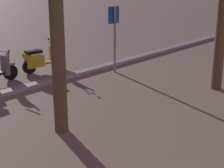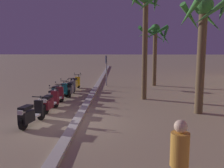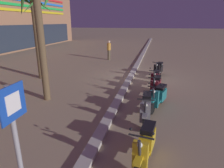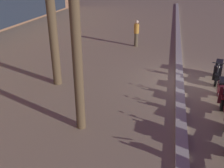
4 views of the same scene
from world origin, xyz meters
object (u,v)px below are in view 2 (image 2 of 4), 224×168
scooter_teal_mid_front (60,92)px  palm_tree_mid_walkway (203,29)px  scooter_maroon_gap_after_mid (56,97)px  palm_tree_far_corner (155,39)px  scooter_maroon_lead_nearest (50,102)px  pedestrian_by_palm_tree (179,164)px  scooter_grey_mid_rear (71,88)px  scooter_black_last_in_row (31,114)px  palm_tree_by_mall_entrance (145,20)px  scooter_yellow_second_in_line (75,83)px  crossing_sign (106,67)px

scooter_teal_mid_front → palm_tree_mid_walkway: bearing=68.7°
scooter_maroon_gap_after_mid → palm_tree_far_corner: (-6.93, 6.10, 3.20)m
scooter_maroon_lead_nearest → palm_tree_mid_walkway: palm_tree_mid_walkway is taller
scooter_maroon_gap_after_mid → scooter_maroon_lead_nearest: (1.26, 0.04, -0.01)m
scooter_maroon_gap_after_mid → pedestrian_by_palm_tree: bearing=27.9°
scooter_maroon_lead_nearest → pedestrian_by_palm_tree: pedestrian_by_palm_tree is taller
scooter_grey_mid_rear → palm_tree_mid_walkway: (3.99, 6.68, 3.35)m
scooter_teal_mid_front → scooter_maroon_gap_after_mid: size_ratio=0.95×
scooter_black_last_in_row → palm_tree_by_mall_entrance: palm_tree_by_mall_entrance is taller
scooter_grey_mid_rear → scooter_teal_mid_front: bearing=-19.5°
scooter_yellow_second_in_line → palm_tree_far_corner: palm_tree_far_corner is taller
scooter_yellow_second_in_line → crossing_sign: size_ratio=0.72×
scooter_maroon_gap_after_mid → scooter_black_last_in_row: size_ratio=1.01×
scooter_teal_mid_front → scooter_maroon_lead_nearest: (2.63, 0.18, -0.01)m
scooter_black_last_in_row → pedestrian_by_palm_tree: (4.86, 4.50, 0.47)m
scooter_teal_mid_front → crossing_sign: bearing=154.6°
scooter_grey_mid_rear → palm_tree_far_corner: 7.92m
palm_tree_mid_walkway → scooter_teal_mid_front: bearing=-111.3°
palm_tree_far_corner → pedestrian_by_palm_tree: bearing=-6.4°
scooter_yellow_second_in_line → scooter_teal_mid_front: (3.42, -0.30, -0.00)m
palm_tree_by_mall_entrance → scooter_grey_mid_rear: bearing=-101.1°
scooter_maroon_gap_after_mid → scooter_teal_mid_front: bearing=-174.5°
scooter_teal_mid_front → scooter_grey_mid_rear: bearing=160.5°
scooter_black_last_in_row → palm_tree_mid_walkway: 8.10m
scooter_yellow_second_in_line → palm_tree_by_mall_entrance: 6.90m
scooter_yellow_second_in_line → pedestrian_by_palm_tree: bearing=17.9°
crossing_sign → palm_tree_mid_walkway: bearing=30.4°
scooter_maroon_gap_after_mid → scooter_black_last_in_row: scooter_maroon_gap_after_mid is taller
scooter_grey_mid_rear → palm_tree_mid_walkway: bearing=59.2°
scooter_teal_mid_front → scooter_maroon_lead_nearest: 2.64m
scooter_teal_mid_front → palm_tree_by_mall_entrance: 6.41m
palm_tree_by_mall_entrance → pedestrian_by_palm_tree: palm_tree_by_mall_entrance is taller
scooter_yellow_second_in_line → scooter_grey_mid_rear: bearing=3.3°
palm_tree_by_mall_entrance → scooter_maroon_lead_nearest: bearing=-58.0°
scooter_maroon_gap_after_mid → palm_tree_far_corner: 9.77m
crossing_sign → scooter_yellow_second_in_line: bearing=-51.0°
scooter_yellow_second_in_line → scooter_maroon_gap_after_mid: (4.79, -0.17, 0.00)m
scooter_black_last_in_row → palm_tree_by_mall_entrance: bearing=136.6°
scooter_yellow_second_in_line → pedestrian_by_palm_tree: 13.78m
scooter_yellow_second_in_line → scooter_maroon_gap_after_mid: size_ratio=0.96×
crossing_sign → palm_tree_by_mall_entrance: (4.83, 2.46, 3.06)m
scooter_grey_mid_rear → scooter_maroon_gap_after_mid: bearing=-6.5°
scooter_teal_mid_front → scooter_yellow_second_in_line: bearing=174.9°
scooter_black_last_in_row → palm_tree_far_corner: palm_tree_far_corner is taller
palm_tree_far_corner → palm_tree_by_mall_entrance: bearing=-14.2°
scooter_yellow_second_in_line → scooter_teal_mid_front: same height
scooter_maroon_lead_nearest → palm_tree_by_mall_entrance: (-2.96, 4.73, 4.12)m
scooter_black_last_in_row → scooter_grey_mid_rear: bearing=176.2°
scooter_maroon_lead_nearest → palm_tree_by_mall_entrance: 6.94m
scooter_maroon_lead_nearest → pedestrian_by_palm_tree: 8.30m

